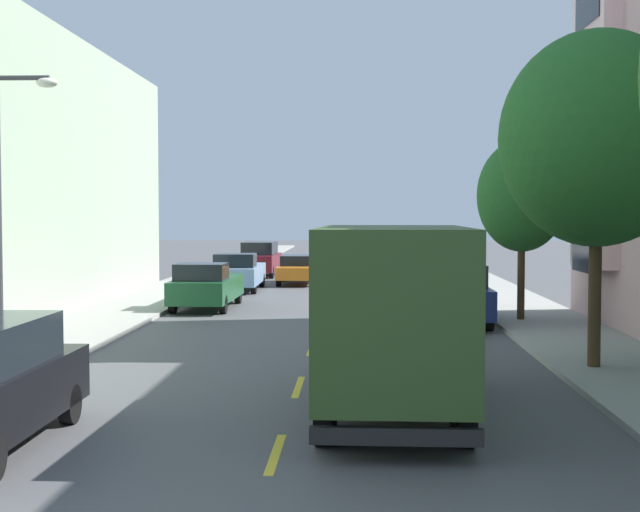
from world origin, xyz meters
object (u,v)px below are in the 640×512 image
object	(u,v)px
delivery_box_truck	(392,307)
moving_orange_sedan	(297,269)
parked_pickup_forest	(206,286)
parked_pickup_sky	(238,273)
parked_suv_burgundy	(260,259)
street_tree_third	(522,196)
parked_pickup_champagne	(408,258)
parked_wagon_charcoal	(421,271)
street_lamp	(5,199)
parked_suv_navy	(455,293)
street_tree_second	(597,139)

from	to	relation	value
delivery_box_truck	moving_orange_sedan	distance (m)	28.76
parked_pickup_forest	parked_pickup_sky	distance (m)	7.71
parked_suv_burgundy	moving_orange_sedan	distance (m)	5.89
street_tree_third	parked_pickup_forest	world-z (taller)	street_tree_third
parked_pickup_sky	moving_orange_sedan	size ratio (longest dim) A/B	1.18
street_tree_third	parked_pickup_sky	xyz separation A→B (m)	(-10.64, 11.63, -3.24)
parked_suv_burgundy	parked_pickup_champagne	bearing A→B (deg)	29.79
parked_pickup_champagne	parked_wagon_charcoal	size ratio (longest dim) A/B	1.13
parked_suv_burgundy	parked_pickup_sky	size ratio (longest dim) A/B	0.91
street_lamp	parked_wagon_charcoal	size ratio (longest dim) A/B	1.32
moving_orange_sedan	parked_suv_navy	bearing A→B (deg)	-68.93
street_tree_third	delivery_box_truck	size ratio (longest dim) A/B	0.79
street_tree_second	moving_orange_sedan	size ratio (longest dim) A/B	1.64
parked_pickup_forest	parked_suv_burgundy	bearing A→B (deg)	89.66
parked_pickup_forest	parked_pickup_champagne	xyz separation A→B (m)	(8.66, 21.88, 0.00)
parked_pickup_champagne	parked_suv_navy	distance (m)	26.01
parked_pickup_sky	delivery_box_truck	bearing A→B (deg)	-76.21
street_tree_second	parked_pickup_sky	size ratio (longest dim) A/B	1.38
street_tree_second	street_tree_third	world-z (taller)	street_tree_second
parked_wagon_charcoal	street_lamp	bearing A→B (deg)	-112.57
street_tree_third	delivery_box_truck	xyz separation A→B (m)	(-4.60, -12.94, -2.20)
parked_wagon_charcoal	moving_orange_sedan	bearing A→B (deg)	163.12
parked_pickup_forest	parked_suv_burgundy	xyz separation A→B (m)	(0.10, 16.98, 0.16)
parked_suv_navy	moving_orange_sedan	world-z (taller)	parked_suv_navy
street_lamp	street_tree_third	bearing A→B (deg)	40.95
parked_suv_burgundy	parked_pickup_champagne	size ratio (longest dim) A/B	0.91
street_tree_third	parked_pickup_forest	bearing A→B (deg)	159.99
parked_pickup_champagne	street_tree_third	bearing A→B (deg)	-85.32
parked_wagon_charcoal	moving_orange_sedan	size ratio (longest dim) A/B	1.05
parked_suv_burgundy	parked_suv_navy	bearing A→B (deg)	-67.96
parked_pickup_forest	parked_pickup_sky	world-z (taller)	same
street_tree_second	parked_wagon_charcoal	xyz separation A→B (m)	(-2.18, 22.49, -4.32)
delivery_box_truck	parked_wagon_charcoal	distance (m)	26.81
street_tree_second	parked_wagon_charcoal	world-z (taller)	street_tree_second
street_tree_third	parked_pickup_forest	size ratio (longest dim) A/B	1.08
delivery_box_truck	parked_suv_navy	distance (m)	13.01
parked_suv_navy	moving_orange_sedan	bearing A→B (deg)	111.07
street_tree_second	parked_suv_navy	xyz separation A→B (m)	(-2.12, 8.55, -4.14)
street_tree_second	parked_wagon_charcoal	bearing A→B (deg)	95.53
parked_suv_navy	parked_pickup_forest	bearing A→B (deg)	154.49
street_lamp	parked_suv_navy	size ratio (longest dim) A/B	1.30
street_tree_second	street_lamp	world-z (taller)	street_tree_second
street_tree_third	delivery_box_truck	distance (m)	13.91
street_lamp	parked_pickup_champagne	xyz separation A→B (m)	(10.22, 36.51, -2.96)
parked_pickup_sky	parked_suv_navy	bearing A→B (deg)	-54.28
street_tree_third	parked_suv_burgundy	distance (m)	23.67
street_tree_third	parked_suv_burgundy	size ratio (longest dim) A/B	1.18
moving_orange_sedan	parked_wagon_charcoal	bearing A→B (deg)	-16.88
street_tree_second	parked_pickup_sky	bearing A→B (deg)	117.56
street_tree_second	moving_orange_sedan	world-z (taller)	street_tree_second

